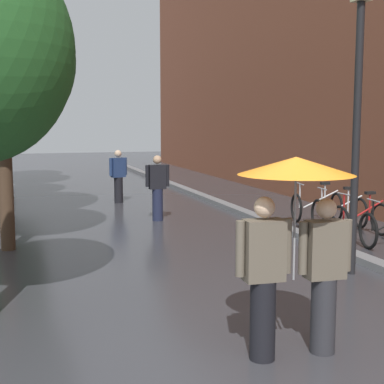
{
  "coord_description": "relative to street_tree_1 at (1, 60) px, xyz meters",
  "views": [
    {
      "loc": [
        -2.44,
        -4.52,
        2.4
      ],
      "look_at": [
        0.09,
        3.38,
        1.35
      ],
      "focal_mm": 51.89,
      "sensor_mm": 36.0,
      "label": 1
    }
  ],
  "objects": [
    {
      "name": "kerb_strip",
      "position": [
        5.82,
        3.68,
        -3.45
      ],
      "size": [
        0.3,
        36.0,
        0.12
      ],
      "primitive_type": "cube",
      "color": "slate",
      "rests_on": "ground"
    },
    {
      "name": "couple_under_umbrella",
      "position": [
        2.84,
        -5.93,
        -2.11
      ],
      "size": [
        1.26,
        1.17,
        2.06
      ],
      "color": "black",
      "rests_on": "ground"
    },
    {
      "name": "ground_plane",
      "position": [
        2.62,
        -6.32,
        -3.51
      ],
      "size": [
        80.0,
        80.0,
        0.0
      ],
      "primitive_type": "plane",
      "color": "#38383D"
    },
    {
      "name": "parked_bicycle_2",
      "position": [
        7.03,
        -1.05,
        -3.13
      ],
      "size": [
        1.1,
        0.73,
        0.96
      ],
      "color": "black",
      "rests_on": "ground"
    },
    {
      "name": "street_lamp_post",
      "position": [
        5.22,
        -3.43,
        -0.88
      ],
      "size": [
        0.24,
        0.24,
        4.52
      ],
      "color": "black",
      "rests_on": "ground"
    },
    {
      "name": "street_tree_5",
      "position": [
        -0.07,
        13.04,
        0.09
      ],
      "size": [
        2.75,
        2.75,
        5.06
      ],
      "color": "#473323",
      "rests_on": "ground"
    },
    {
      "name": "street_tree_2",
      "position": [
        -0.05,
        2.87,
        0.64
      ],
      "size": [
        2.99,
        2.99,
        6.1
      ],
      "color": "#473323",
      "rests_on": "ground"
    },
    {
      "name": "parked_bicycle_3",
      "position": [
        7.09,
        -0.14,
        -3.13
      ],
      "size": [
        1.16,
        0.83,
        0.96
      ],
      "color": "black",
      "rests_on": "ground"
    },
    {
      "name": "pedestrian_walking_midground",
      "position": [
        3.1,
        5.48,
        -2.71
      ],
      "size": [
        0.56,
        0.35,
        1.58
      ],
      "color": "black",
      "rests_on": "ground"
    },
    {
      "name": "street_tree_4",
      "position": [
        -0.13,
        10.01,
        0.67
      ],
      "size": [
        2.82,
        2.82,
        5.91
      ],
      "color": "#473323",
      "rests_on": "ground"
    },
    {
      "name": "pedestrian_walking_far",
      "position": [
        3.47,
        2.18,
        -2.69
      ],
      "size": [
        0.59,
        0.26,
        1.6
      ],
      "color": "#1E233D",
      "rests_on": "ground"
    },
    {
      "name": "street_tree_1",
      "position": [
        0.0,
        0.0,
        0.0
      ],
      "size": [
        2.69,
        2.69,
        4.99
      ],
      "color": "#473323",
      "rests_on": "ground"
    },
    {
      "name": "parked_bicycle_4",
      "position": [
        7.1,
        0.87,
        -3.13
      ],
      "size": [
        1.17,
        0.85,
        0.96
      ],
      "color": "black",
      "rests_on": "ground"
    }
  ]
}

